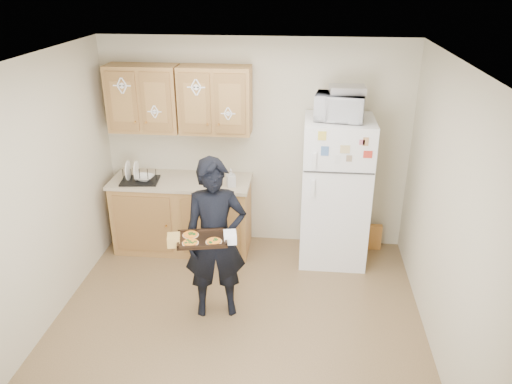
# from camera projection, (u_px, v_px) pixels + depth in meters

# --- Properties ---
(floor) EXTENTS (3.60, 3.60, 0.00)m
(floor) POSITION_uv_depth(u_px,v_px,m) (236.00, 328.00, 4.80)
(floor) COLOR brown
(floor) RESTS_ON ground
(ceiling) EXTENTS (3.60, 3.60, 0.00)m
(ceiling) POSITION_uv_depth(u_px,v_px,m) (231.00, 64.00, 3.78)
(ceiling) COLOR beige
(ceiling) RESTS_ON wall_back
(wall_back) EXTENTS (3.60, 0.04, 2.50)m
(wall_back) POSITION_uv_depth(u_px,v_px,m) (255.00, 145.00, 5.93)
(wall_back) COLOR beige
(wall_back) RESTS_ON floor
(wall_front) EXTENTS (3.60, 0.04, 2.50)m
(wall_front) POSITION_uv_depth(u_px,v_px,m) (186.00, 360.00, 2.65)
(wall_front) COLOR beige
(wall_front) RESTS_ON floor
(wall_left) EXTENTS (0.04, 3.60, 2.50)m
(wall_left) POSITION_uv_depth(u_px,v_px,m) (35.00, 202.00, 4.46)
(wall_left) COLOR beige
(wall_left) RESTS_ON floor
(wall_right) EXTENTS (0.04, 3.60, 2.50)m
(wall_right) POSITION_uv_depth(u_px,v_px,m) (449.00, 221.00, 4.12)
(wall_right) COLOR beige
(wall_right) RESTS_ON floor
(refrigerator) EXTENTS (0.75, 0.70, 1.70)m
(refrigerator) POSITION_uv_depth(u_px,v_px,m) (335.00, 192.00, 5.66)
(refrigerator) COLOR white
(refrigerator) RESTS_ON floor
(base_cabinet) EXTENTS (1.60, 0.60, 0.86)m
(base_cabinet) POSITION_uv_depth(u_px,v_px,m) (183.00, 215.00, 6.05)
(base_cabinet) COLOR olive
(base_cabinet) RESTS_ON floor
(countertop) EXTENTS (1.64, 0.64, 0.04)m
(countertop) POSITION_uv_depth(u_px,v_px,m) (181.00, 181.00, 5.86)
(countertop) COLOR #BBAF90
(countertop) RESTS_ON base_cabinet
(upper_cab_left) EXTENTS (0.80, 0.33, 0.75)m
(upper_cab_left) POSITION_uv_depth(u_px,v_px,m) (144.00, 98.00, 5.64)
(upper_cab_left) COLOR olive
(upper_cab_left) RESTS_ON wall_back
(upper_cab_right) EXTENTS (0.80, 0.33, 0.75)m
(upper_cab_right) POSITION_uv_depth(u_px,v_px,m) (215.00, 100.00, 5.57)
(upper_cab_right) COLOR olive
(upper_cab_right) RESTS_ON wall_back
(cereal_box) EXTENTS (0.20, 0.07, 0.32)m
(cereal_box) POSITION_uv_depth(u_px,v_px,m) (373.00, 237.00, 6.12)
(cereal_box) COLOR gold
(cereal_box) RESTS_ON floor
(person) EXTENTS (0.66, 0.50, 1.62)m
(person) POSITION_uv_depth(u_px,v_px,m) (216.00, 240.00, 4.73)
(person) COLOR black
(person) RESTS_ON floor
(baking_tray) EXTENTS (0.49, 0.40, 0.04)m
(baking_tray) POSITION_uv_depth(u_px,v_px,m) (202.00, 240.00, 4.40)
(baking_tray) COLOR black
(baking_tray) RESTS_ON person
(pizza_front_left) EXTENTS (0.14, 0.14, 0.02)m
(pizza_front_left) POSITION_uv_depth(u_px,v_px,m) (190.00, 243.00, 4.32)
(pizza_front_left) COLOR #FFA920
(pizza_front_left) RESTS_ON baking_tray
(pizza_front_right) EXTENTS (0.14, 0.14, 0.02)m
(pizza_front_right) POSITION_uv_depth(u_px,v_px,m) (214.00, 241.00, 4.34)
(pizza_front_right) COLOR #FFA920
(pizza_front_right) RESTS_ON baking_tray
(pizza_back_left) EXTENTS (0.14, 0.14, 0.02)m
(pizza_back_left) POSITION_uv_depth(u_px,v_px,m) (191.00, 235.00, 4.45)
(pizza_back_left) COLOR #FFA920
(pizza_back_left) RESTS_ON baking_tray
(microwave) EXTENTS (0.55, 0.41, 0.28)m
(microwave) POSITION_uv_depth(u_px,v_px,m) (340.00, 107.00, 5.22)
(microwave) COLOR white
(microwave) RESTS_ON refrigerator
(foil_pan) EXTENTS (0.38, 0.27, 0.08)m
(foil_pan) POSITION_uv_depth(u_px,v_px,m) (347.00, 90.00, 5.17)
(foil_pan) COLOR silver
(foil_pan) RESTS_ON microwave
(dish_rack) EXTENTS (0.45, 0.36, 0.17)m
(dish_rack) POSITION_uv_depth(u_px,v_px,m) (139.00, 175.00, 5.77)
(dish_rack) COLOR black
(dish_rack) RESTS_ON countertop
(bowl) EXTENTS (0.25, 0.25, 0.05)m
(bowl) POSITION_uv_depth(u_px,v_px,m) (144.00, 178.00, 5.78)
(bowl) COLOR silver
(bowl) RESTS_ON dish_rack
(soap_bottle) EXTENTS (0.12, 0.12, 0.21)m
(soap_bottle) POSITION_uv_depth(u_px,v_px,m) (231.00, 178.00, 5.64)
(soap_bottle) COLOR white
(soap_bottle) RESTS_ON countertop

